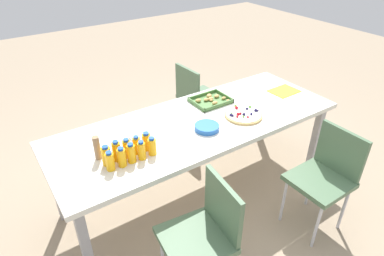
# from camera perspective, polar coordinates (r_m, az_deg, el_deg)

# --- Properties ---
(ground_plane) EXTENTS (12.00, 12.00, 0.00)m
(ground_plane) POSITION_cam_1_polar(r_m,az_deg,el_deg) (3.11, 0.93, -10.62)
(ground_plane) COLOR gray
(party_table) EXTENTS (2.36, 0.87, 0.74)m
(party_table) POSITION_cam_1_polar(r_m,az_deg,el_deg) (2.70, 1.05, 0.07)
(party_table) COLOR silver
(party_table) RESTS_ON ground_plane
(chair_far_right) EXTENTS (0.42, 0.42, 0.83)m
(chair_far_right) POSITION_cam_1_polar(r_m,az_deg,el_deg) (3.63, 0.70, 5.71)
(chair_far_right) COLOR #4C6B4C
(chair_far_right) RESTS_ON ground_plane
(chair_near_right) EXTENTS (0.40, 0.40, 0.83)m
(chair_near_right) POSITION_cam_1_polar(r_m,az_deg,el_deg) (2.71, 21.96, -7.06)
(chair_near_right) COLOR #4C6B4C
(chair_near_right) RESTS_ON ground_plane
(chair_near_left) EXTENTS (0.44, 0.44, 0.83)m
(chair_near_left) POSITION_cam_1_polar(r_m,az_deg,el_deg) (2.12, 2.27, -17.01)
(chair_near_left) COLOR #4C6B4C
(chair_near_left) RESTS_ON ground_plane
(juice_bottle_0) EXTENTS (0.06, 0.06, 0.14)m
(juice_bottle_0) POSITION_cam_1_polar(r_m,az_deg,el_deg) (2.19, -13.81, -5.55)
(juice_bottle_0) COLOR #FAAD14
(juice_bottle_0) RESTS_ON party_table
(juice_bottle_1) EXTENTS (0.06, 0.06, 0.14)m
(juice_bottle_1) POSITION_cam_1_polar(r_m,az_deg,el_deg) (2.20, -11.90, -4.92)
(juice_bottle_1) COLOR #F9AE14
(juice_bottle_1) RESTS_ON party_table
(juice_bottle_2) EXTENTS (0.06, 0.06, 0.14)m
(juice_bottle_2) POSITION_cam_1_polar(r_m,az_deg,el_deg) (2.23, -10.32, -4.26)
(juice_bottle_2) COLOR #F9AC14
(juice_bottle_2) RESTS_ON party_table
(juice_bottle_3) EXTENTS (0.05, 0.05, 0.14)m
(juice_bottle_3) POSITION_cam_1_polar(r_m,az_deg,el_deg) (2.24, -8.59, -3.83)
(juice_bottle_3) COLOR #FAAE14
(juice_bottle_3) RESTS_ON party_table
(juice_bottle_4) EXTENTS (0.06, 0.06, 0.13)m
(juice_bottle_4) POSITION_cam_1_polar(r_m,az_deg,el_deg) (2.28, -6.82, -3.14)
(juice_bottle_4) COLOR #F9AB14
(juice_bottle_4) RESTS_ON party_table
(juice_bottle_5) EXTENTS (0.06, 0.06, 0.14)m
(juice_bottle_5) POSITION_cam_1_polar(r_m,az_deg,el_deg) (2.24, -14.40, -4.62)
(juice_bottle_5) COLOR #F9AD14
(juice_bottle_5) RESTS_ON party_table
(juice_bottle_6) EXTENTS (0.06, 0.06, 0.15)m
(juice_bottle_6) POSITION_cam_1_polar(r_m,az_deg,el_deg) (2.26, -12.74, -3.87)
(juice_bottle_6) COLOR #F9AF14
(juice_bottle_6) RESTS_ON party_table
(juice_bottle_7) EXTENTS (0.06, 0.06, 0.14)m
(juice_bottle_7) POSITION_cam_1_polar(r_m,az_deg,el_deg) (2.28, -11.03, -3.44)
(juice_bottle_7) COLOR #FAAE14
(juice_bottle_7) RESTS_ON party_table
(juice_bottle_8) EXTENTS (0.05, 0.05, 0.14)m
(juice_bottle_8) POSITION_cam_1_polar(r_m,az_deg,el_deg) (2.30, -9.42, -2.92)
(juice_bottle_8) COLOR #F9AF14
(juice_bottle_8) RESTS_ON party_table
(juice_bottle_9) EXTENTS (0.06, 0.06, 0.14)m
(juice_bottle_9) POSITION_cam_1_polar(r_m,az_deg,el_deg) (2.33, -7.76, -2.29)
(juice_bottle_9) COLOR #F9AC14
(juice_bottle_9) RESTS_ON party_table
(fruit_pizza) EXTENTS (0.31, 0.31, 0.05)m
(fruit_pizza) POSITION_cam_1_polar(r_m,az_deg,el_deg) (2.76, 8.75, 2.26)
(fruit_pizza) COLOR tan
(fruit_pizza) RESTS_ON party_table
(snack_tray) EXTENTS (0.32, 0.26, 0.04)m
(snack_tray) POSITION_cam_1_polar(r_m,az_deg,el_deg) (2.96, 3.21, 4.74)
(snack_tray) COLOR #477238
(snack_tray) RESTS_ON party_table
(plate_stack) EXTENTS (0.19, 0.19, 0.04)m
(plate_stack) POSITION_cam_1_polar(r_m,az_deg,el_deg) (2.55, 2.55, 0.12)
(plate_stack) COLOR blue
(plate_stack) RESTS_ON party_table
(napkin_stack) EXTENTS (0.15, 0.15, 0.01)m
(napkin_stack) POSITION_cam_1_polar(r_m,az_deg,el_deg) (2.47, -8.49, -1.79)
(napkin_stack) COLOR white
(napkin_stack) RESTS_ON party_table
(cardboard_tube) EXTENTS (0.04, 0.04, 0.17)m
(cardboard_tube) POSITION_cam_1_polar(r_m,az_deg,el_deg) (2.30, -15.89, -3.28)
(cardboard_tube) COLOR #9E7A56
(cardboard_tube) RESTS_ON party_table
(paper_folder) EXTENTS (0.27, 0.21, 0.01)m
(paper_folder) POSITION_cam_1_polar(r_m,az_deg,el_deg) (3.27, 15.39, 6.11)
(paper_folder) COLOR yellow
(paper_folder) RESTS_ON party_table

